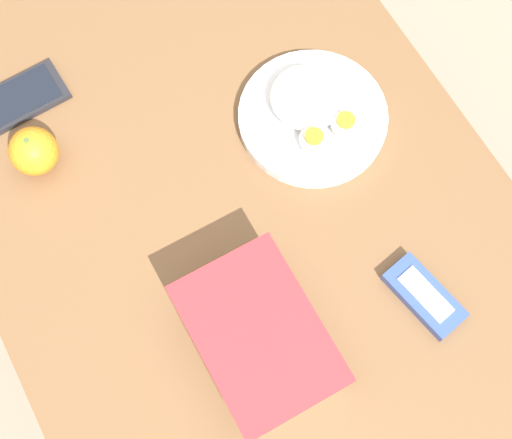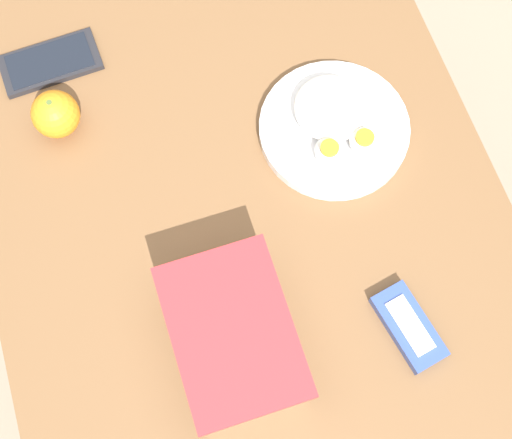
% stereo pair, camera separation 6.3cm
% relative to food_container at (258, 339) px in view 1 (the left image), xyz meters
% --- Properties ---
extents(ground_plane, '(10.00, 10.00, 0.00)m').
position_rel_food_container_xyz_m(ground_plane, '(0.15, -0.07, -0.76)').
color(ground_plane, gray).
extents(table, '(1.29, 0.73, 0.72)m').
position_rel_food_container_xyz_m(table, '(0.15, -0.07, -0.14)').
color(table, brown).
rests_on(table, ground_plane).
extents(food_container, '(0.21, 0.15, 0.09)m').
position_rel_food_container_xyz_m(food_container, '(0.00, 0.00, 0.00)').
color(food_container, white).
rests_on(food_container, table).
extents(orange_fruit, '(0.07, 0.07, 0.07)m').
position_rel_food_container_xyz_m(orange_fruit, '(0.38, 0.15, -0.00)').
color(orange_fruit, orange).
rests_on(orange_fruit, table).
extents(rice_plate, '(0.22, 0.22, 0.05)m').
position_rel_food_container_xyz_m(rice_plate, '(0.25, -0.23, -0.02)').
color(rice_plate, white).
rests_on(rice_plate, table).
extents(candy_bar, '(0.12, 0.07, 0.02)m').
position_rel_food_container_xyz_m(candy_bar, '(-0.05, -0.23, -0.03)').
color(candy_bar, '#334C9E').
rests_on(candy_bar, table).
extents(cell_phone, '(0.08, 0.15, 0.01)m').
position_rel_food_container_xyz_m(cell_phone, '(0.49, 0.14, -0.03)').
color(cell_phone, '#232328').
rests_on(cell_phone, table).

